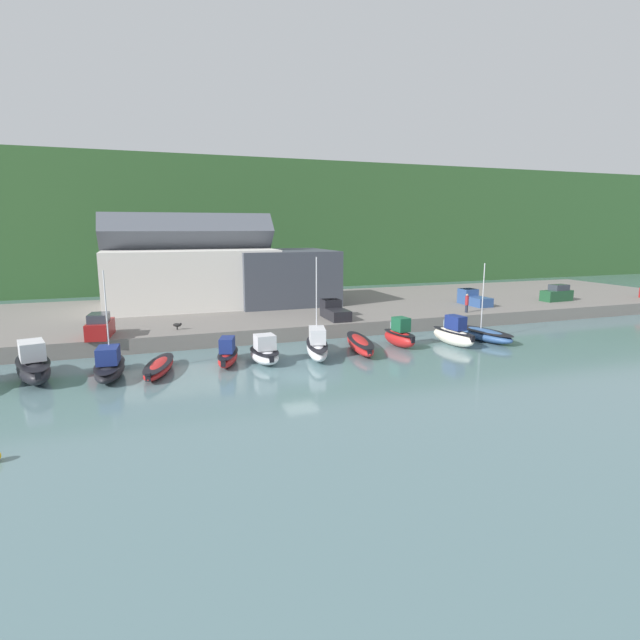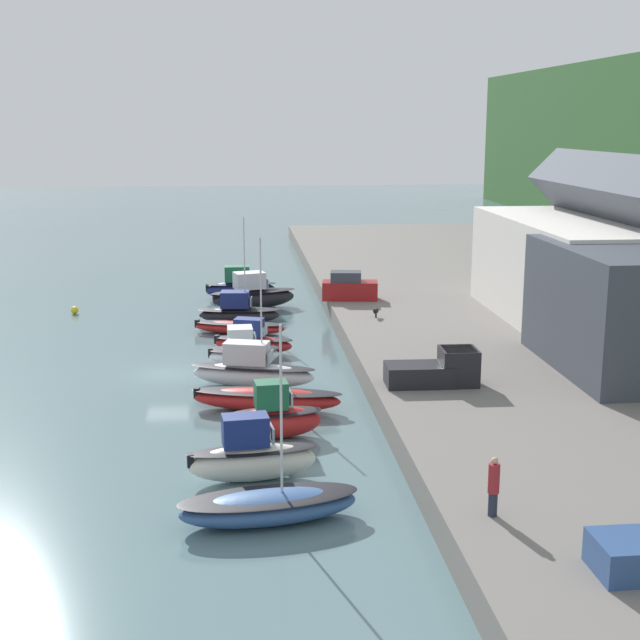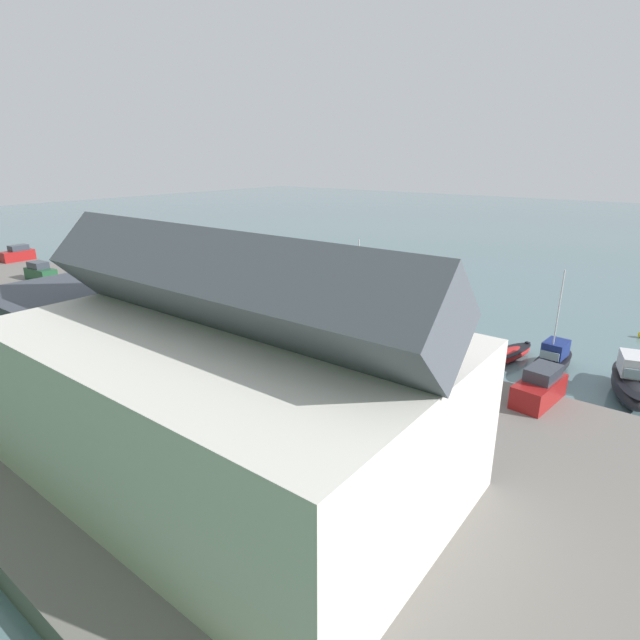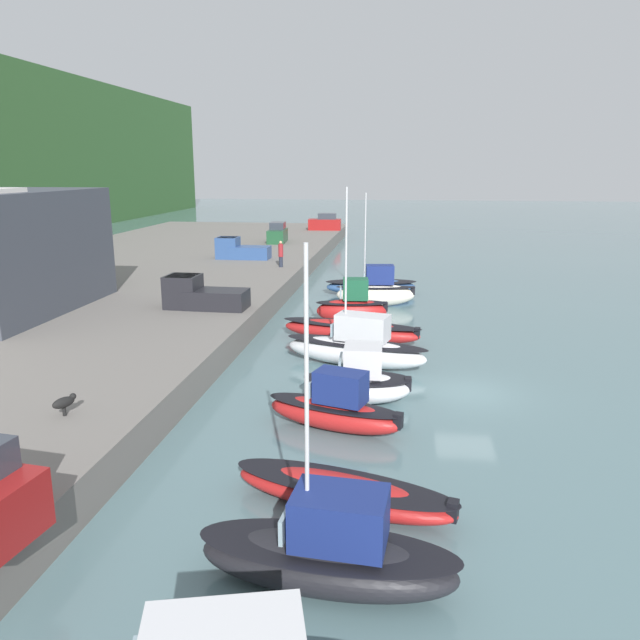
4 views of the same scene
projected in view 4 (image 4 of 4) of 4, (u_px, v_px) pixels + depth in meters
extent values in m
plane|color=slate|center=(468.00, 393.00, 26.77)|extent=(320.00, 320.00, 0.00)
cube|color=slate|center=(62.00, 253.00, 34.47)|extent=(11.52, 0.10, 4.04)
ellipsoid|color=black|center=(327.00, 563.00, 14.29)|extent=(2.46, 6.15, 1.21)
ellipsoid|color=black|center=(327.00, 547.00, 14.18)|extent=(2.54, 6.28, 0.12)
cube|color=navy|center=(340.00, 518.00, 13.93)|extent=(1.64, 2.22, 1.20)
cube|color=#8CA5B2|center=(288.00, 519.00, 14.23)|extent=(1.33, 0.21, 0.60)
cylinder|color=silver|center=(307.00, 399.00, 13.43)|extent=(0.10, 0.10, 6.74)
ellipsoid|color=red|center=(342.00, 493.00, 17.66)|extent=(3.34, 6.78, 0.91)
ellipsoid|color=black|center=(342.00, 483.00, 17.59)|extent=(3.43, 6.93, 0.12)
cube|color=black|center=(453.00, 511.00, 16.43)|extent=(0.42, 0.36, 0.56)
ellipsoid|color=red|center=(334.00, 415.00, 22.96)|extent=(2.93, 5.40, 1.10)
ellipsoid|color=black|center=(334.00, 405.00, 22.87)|extent=(3.01, 5.52, 0.12)
cube|color=navy|center=(341.00, 387.00, 22.58)|extent=(1.57, 2.06, 1.18)
cube|color=#8CA5B2|center=(314.00, 387.00, 23.07)|extent=(0.95, 0.38, 0.59)
cube|color=black|center=(398.00, 421.00, 21.89)|extent=(0.43, 0.38, 0.56)
ellipsoid|color=white|center=(357.00, 388.00, 25.65)|extent=(2.25, 4.43, 1.21)
ellipsoid|color=black|center=(357.00, 378.00, 25.55)|extent=(2.34, 4.52, 0.12)
cube|color=silver|center=(363.00, 360.00, 25.34)|extent=(1.62, 1.58, 1.20)
cube|color=#8CA5B2|center=(341.00, 364.00, 25.47)|extent=(1.40, 0.16, 0.60)
cube|color=black|center=(408.00, 384.00, 25.40)|extent=(0.37, 0.29, 0.56)
ellipsoid|color=silver|center=(355.00, 352.00, 30.28)|extent=(3.51, 7.27, 1.36)
ellipsoid|color=black|center=(355.00, 343.00, 30.16)|extent=(3.61, 7.42, 0.12)
cube|color=silver|center=(363.00, 327.00, 29.83)|extent=(1.90, 2.72, 1.24)
cube|color=#8CA5B2|center=(336.00, 328.00, 30.40)|extent=(1.15, 0.40, 0.62)
cylinder|color=silver|center=(346.00, 264.00, 29.45)|extent=(0.10, 0.10, 7.19)
ellipsoid|color=red|center=(351.00, 331.00, 34.54)|extent=(3.29, 7.99, 1.18)
ellipsoid|color=black|center=(351.00, 324.00, 34.44)|extent=(3.39, 8.15, 0.12)
cube|color=black|center=(417.00, 333.00, 33.29)|extent=(0.41, 0.35, 0.56)
ellipsoid|color=red|center=(352.00, 311.00, 38.56)|extent=(2.04, 4.50, 1.52)
ellipsoid|color=black|center=(352.00, 303.00, 38.43)|extent=(2.12, 4.59, 0.12)
cube|color=#195638|center=(356.00, 289.00, 38.22)|extent=(1.34, 1.64, 1.28)
cube|color=#8CA5B2|center=(341.00, 292.00, 38.28)|extent=(1.07, 0.22, 0.64)
cube|color=black|center=(385.00, 307.00, 38.43)|extent=(0.39, 0.32, 0.56)
ellipsoid|color=white|center=(375.00, 295.00, 43.28)|extent=(2.08, 5.54, 1.58)
ellipsoid|color=black|center=(376.00, 287.00, 43.15)|extent=(2.15, 5.65, 0.12)
cube|color=navy|center=(380.00, 274.00, 42.93)|extent=(1.31, 2.00, 1.30)
cube|color=#8CA5B2|center=(364.00, 277.00, 43.00)|extent=(1.00, 0.21, 0.65)
cube|color=black|center=(413.00, 291.00, 43.15)|extent=(0.39, 0.32, 0.56)
ellipsoid|color=#33568E|center=(371.00, 287.00, 47.26)|extent=(3.30, 7.03, 1.17)
ellipsoid|color=black|center=(371.00, 282.00, 47.16)|extent=(3.42, 7.18, 0.12)
cylinder|color=silver|center=(365.00, 237.00, 46.34)|extent=(0.10, 0.10, 6.44)
cube|color=#1E4C2D|center=(277.00, 236.00, 67.70)|extent=(4.31, 2.08, 1.40)
cube|color=#333842|center=(278.00, 226.00, 67.75)|extent=(2.41, 1.68, 0.76)
cube|color=maroon|center=(325.00, 225.00, 81.07)|extent=(2.03, 4.29, 1.40)
cube|color=#333842|center=(327.00, 216.00, 80.78)|extent=(1.65, 2.39, 0.76)
cube|color=#2D4C84|center=(250.00, 253.00, 55.69)|extent=(2.04, 3.53, 1.10)
cube|color=#2D4C84|center=(228.00, 248.00, 55.84)|extent=(1.92, 1.91, 1.90)
cube|color=#2D333D|center=(228.00, 240.00, 55.67)|extent=(1.82, 1.64, 0.50)
cube|color=black|center=(217.00, 299.00, 36.11)|extent=(2.08, 3.55, 1.10)
cube|color=black|center=(183.00, 291.00, 36.33)|extent=(1.94, 1.93, 1.90)
cube|color=#2D333D|center=(183.00, 280.00, 36.16)|extent=(1.84, 1.66, 0.50)
cylinder|color=#232838|center=(281.00, 262.00, 51.12)|extent=(0.32, 0.32, 0.85)
cylinder|color=maroon|center=(281.00, 250.00, 50.90)|extent=(0.40, 0.40, 1.05)
sphere|color=tan|center=(281.00, 242.00, 50.74)|extent=(0.24, 0.24, 0.24)
cylinder|color=black|center=(64.00, 412.00, 20.60)|extent=(0.12, 0.12, 0.28)
ellipsoid|color=black|center=(63.00, 403.00, 20.53)|extent=(0.85, 0.63, 0.36)
sphere|color=black|center=(73.00, 396.00, 20.79)|extent=(0.22, 0.22, 0.22)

